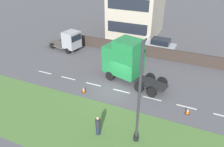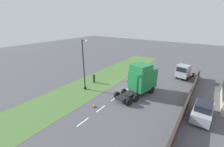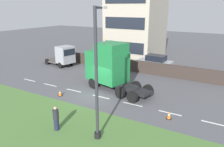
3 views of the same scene
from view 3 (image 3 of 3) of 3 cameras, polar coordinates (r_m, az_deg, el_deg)
name	(u,v)px [view 3 (image 3 of 3)]	position (r m, az deg, el deg)	size (l,w,h in m)	color
ground_plane	(95,95)	(20.56, -4.57, -5.73)	(120.00, 120.00, 0.00)	#515156
grass_verge	(47,124)	(16.49, -16.70, -12.47)	(7.00, 44.00, 0.01)	#4C7538
lane_markings	(101,97)	(20.20, -2.92, -6.12)	(0.16, 21.00, 0.00)	white
boundary_wall	(135,66)	(27.79, 5.93, 1.97)	(0.25, 24.00, 1.54)	#382D28
building_block	(137,20)	(35.55, 6.51, 13.63)	(8.83, 7.28, 12.91)	#B7AD99
lorry_cab	(109,66)	(21.62, -0.76, 2.01)	(4.15, 7.34, 4.79)	black
flatbed_truck	(64,56)	(30.85, -12.55, 4.53)	(3.01, 5.52, 2.85)	#999EA3
parked_car	(155,63)	(28.61, 11.21, 2.67)	(2.15, 4.39, 2.08)	#9EA3A8
lamp_post	(97,84)	(12.82, -3.95, -2.65)	(1.32, 0.41, 7.99)	black
pedestrian	(56,119)	(15.20, -14.40, -11.35)	(0.39, 0.39, 1.71)	#1E233D
traffic_cone_lead	(169,115)	(16.89, 14.67, -10.50)	(0.36, 0.36, 0.58)	black
traffic_cone_trailing	(60,93)	(20.87, -13.42, -4.98)	(0.36, 0.36, 0.58)	black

